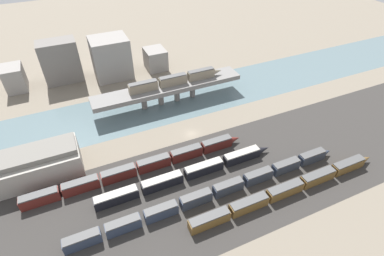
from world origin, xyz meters
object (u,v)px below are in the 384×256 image
train_yard_far (188,173)px  train_yard_outer (140,167)px  train_yard_near (289,189)px  train_yard_mid (216,192)px  train_on_bridge (176,80)px  warehouse_building (30,165)px

train_yard_far → train_yard_outer: train_yard_outer is taller
train_yard_near → train_yard_mid: 21.29m
train_on_bridge → warehouse_building: train_on_bridge is taller
train_yard_near → train_on_bridge: bearing=101.2°
train_yard_far → train_yard_mid: bearing=-65.8°
train_yard_near → train_yard_mid: train_yard_mid is taller
train_on_bridge → train_yard_far: bearing=-106.9°
train_yard_near → train_yard_far: 29.79m
train_yard_mid → warehouse_building: 56.33m
train_yard_near → train_yard_outer: train_yard_outer is taller
train_yard_mid → train_yard_far: size_ratio=1.46×
train_yard_near → warehouse_building: warehouse_building is taller
train_on_bridge → train_yard_mid: 52.44m
train_on_bridge → train_yard_far: (-12.62, -41.46, -8.14)m
train_yard_mid → train_yard_outer: (-17.07, 18.03, 0.09)m
train_on_bridge → train_yard_near: train_on_bridge is taller
train_yard_mid → train_on_bridge: bearing=80.8°
train_on_bridge → train_yard_outer: size_ratio=0.57×
train_yard_far → train_on_bridge: bearing=73.1°
train_yard_far → warehouse_building: warehouse_building is taller
train_yard_far → train_yard_outer: (-12.71, 8.34, 0.15)m
train_yard_far → train_yard_near: bearing=-35.6°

